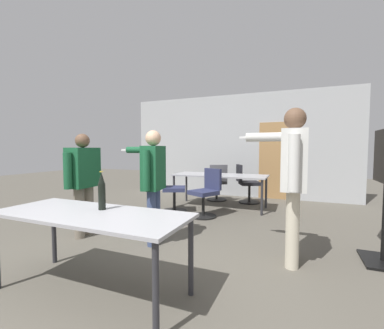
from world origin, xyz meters
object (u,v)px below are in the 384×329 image
Objects in this scene: drink_cup at (219,173)px; person_left_plaid at (83,176)px; office_chair_far_left at (246,185)px; office_chair_mid_tucked at (206,194)px; beer_bottle at (102,192)px; person_near_casual at (292,172)px; office_chair_side_rolled at (171,191)px; person_right_polo at (153,176)px; office_chair_near_pushed at (217,184)px.

person_left_plaid is at bearing -117.73° from drink_cup.
office_chair_far_left is 1.01× the size of office_chair_mid_tucked.
office_chair_far_left is 2.54× the size of beer_bottle.
office_chair_far_left is 4.49m from beer_bottle.
office_chair_far_left is (-1.12, 3.22, -0.63)m from person_near_casual.
office_chair_side_rolled is (-2.44, 1.68, -0.63)m from person_near_casual.
office_chair_side_rolled is at bearing -65.61° from office_chair_far_left.
person_near_casual is at bearing -89.27° from person_left_plaid.
office_chair_mid_tucked is at bearing 88.62° from beer_bottle.
person_left_plaid is 1.65× the size of office_chair_far_left.
person_near_casual is 1.91× the size of office_chair_mid_tucked.
person_right_polo is at bearing 110.56° from office_chair_mid_tucked.
beer_bottle reaches higher than office_chair_near_pushed.
person_left_plaid is 4.20× the size of beer_bottle.
person_right_polo is 1.70× the size of office_chair_near_pushed.
person_near_casual is 1.90× the size of office_chair_far_left.
person_right_polo reaches higher than office_chair_near_pushed.
person_near_casual is 1.15× the size of person_left_plaid.
beer_bottle is (-0.56, -4.43, 0.48)m from office_chair_far_left.
office_chair_near_pushed is 1.59m from office_chair_side_rolled.
beer_bottle is 4.38× the size of drink_cup.
office_chair_side_rolled is 3.03m from beer_bottle.
office_chair_mid_tucked is (1.36, 1.81, -0.49)m from person_left_plaid.
person_right_polo is 1.02× the size of person_left_plaid.
office_chair_side_rolled is at bearing -18.97° from person_left_plaid.
office_chair_far_left is 1.00× the size of office_chair_side_rolled.
beer_bottle is at bearing -32.22° from office_chair_far_left.
drink_cup is at bearing -98.28° from office_chair_near_pushed.
person_near_casual reaches higher than office_chair_side_rolled.
office_chair_side_rolled is at bearing 22.95° from office_chair_mid_tucked.
person_left_plaid is at bearing 80.26° from office_chair_mid_tucked.
person_near_casual is at bearing -5.71° from office_chair_far_left.
person_left_plaid reaches higher than office_chair_mid_tucked.
person_near_casual is 2.08m from beer_bottle.
person_near_casual reaches higher than beer_bottle.
person_near_casual reaches higher than office_chair_far_left.
beer_bottle is (0.13, -1.14, -0.03)m from person_right_polo.
person_right_polo is at bearing -86.85° from person_left_plaid.
office_chair_side_rolled is 2.54× the size of beer_bottle.
person_right_polo is 1.17m from person_left_plaid.
drink_cup is (-0.48, -0.79, 0.35)m from office_chair_far_left.
office_chair_far_left is 0.99m from drink_cup.
office_chair_near_pushed is at bearing 29.61° from person_near_casual.
drink_cup is (0.21, 2.49, -0.17)m from person_right_polo.
beer_bottle is at bearing -91.28° from drink_cup.
office_chair_mid_tucked is (0.25, -1.55, 0.00)m from office_chair_near_pushed.
office_chair_near_pushed is 4.41m from beer_bottle.
office_chair_far_left is 1.67m from office_chair_mid_tucked.
office_chair_near_pushed is 1.57m from office_chair_mid_tucked.
person_left_plaid is 3.57m from office_chair_near_pushed.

